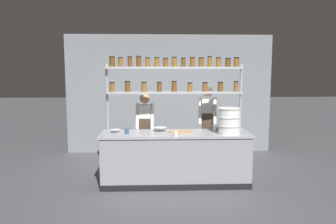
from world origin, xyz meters
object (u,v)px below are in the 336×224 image
(container_stack, at_px, (229,121))
(serving_cup_by_board, at_px, (127,131))
(cutting_board, at_px, (181,132))
(prep_bowl_near_left, at_px, (160,129))
(spice_shelf_unit, at_px, (174,81))
(prep_bowl_center_front, at_px, (115,131))
(serving_cup_front, at_px, (176,134))
(prep_bowl_center_back, at_px, (219,128))
(chef_left, at_px, (145,128))
(chef_center, at_px, (207,122))

(container_stack, height_order, serving_cup_by_board, container_stack)
(serving_cup_by_board, bearing_deg, cutting_board, 4.56)
(prep_bowl_near_left, xyz_separation_m, serving_cup_by_board, (-0.58, -0.22, 0.01))
(cutting_board, xyz_separation_m, serving_cup_by_board, (-0.95, -0.08, 0.03))
(prep_bowl_near_left, relative_size, serving_cup_by_board, 2.89)
(spice_shelf_unit, height_order, prep_bowl_center_front, spice_shelf_unit)
(container_stack, xyz_separation_m, prep_bowl_near_left, (-1.19, 0.31, -0.19))
(spice_shelf_unit, height_order, serving_cup_front, spice_shelf_unit)
(prep_bowl_center_front, height_order, serving_cup_by_board, serving_cup_by_board)
(prep_bowl_center_back, bearing_deg, cutting_board, -163.21)
(spice_shelf_unit, xyz_separation_m, chef_left, (-0.55, 0.34, -0.93))
(prep_bowl_near_left, height_order, prep_bowl_center_front, prep_bowl_near_left)
(chef_center, height_order, prep_bowl_center_front, chef_center)
(spice_shelf_unit, xyz_separation_m, prep_bowl_center_back, (0.83, -0.08, -0.87))
(chef_center, distance_m, prep_bowl_near_left, 1.14)
(serving_cup_front, bearing_deg, chef_center, 57.44)
(prep_bowl_center_back, xyz_separation_m, serving_cup_by_board, (-1.67, -0.29, 0.00))
(cutting_board, xyz_separation_m, prep_bowl_center_front, (-1.16, 0.05, 0.01))
(prep_bowl_near_left, bearing_deg, prep_bowl_center_back, 4.13)
(spice_shelf_unit, xyz_separation_m, serving_cup_by_board, (-0.85, -0.37, -0.86))
(serving_cup_front, bearing_deg, prep_bowl_center_back, 34.12)
(spice_shelf_unit, bearing_deg, container_stack, -26.63)
(spice_shelf_unit, relative_size, container_stack, 5.59)
(container_stack, xyz_separation_m, prep_bowl_center_front, (-1.98, 0.21, -0.20))
(chef_left, bearing_deg, spice_shelf_unit, -27.48)
(spice_shelf_unit, height_order, prep_bowl_near_left, spice_shelf_unit)
(chef_center, bearing_deg, serving_cup_by_board, -142.71)
(chef_center, bearing_deg, cutting_board, -119.02)
(chef_center, bearing_deg, prep_bowl_center_front, -149.03)
(spice_shelf_unit, distance_m, prep_bowl_center_back, 1.20)
(prep_bowl_near_left, xyz_separation_m, serving_cup_front, (0.25, -0.49, 0.01))
(container_stack, bearing_deg, serving_cup_by_board, 177.08)
(prep_bowl_center_front, bearing_deg, chef_center, 22.10)
(container_stack, xyz_separation_m, serving_cup_front, (-0.94, -0.19, -0.18))
(prep_bowl_near_left, distance_m, serving_cup_front, 0.55)
(cutting_board, height_order, serving_cup_by_board, serving_cup_by_board)
(spice_shelf_unit, relative_size, chef_left, 1.59)
(container_stack, bearing_deg, serving_cup_front, -168.79)
(spice_shelf_unit, bearing_deg, serving_cup_by_board, -156.21)
(chef_center, relative_size, container_stack, 3.78)
(chef_center, xyz_separation_m, prep_bowl_near_left, (-0.96, -0.62, -0.03))
(serving_cup_by_board, bearing_deg, serving_cup_front, -18.42)
(cutting_board, distance_m, prep_bowl_center_back, 0.76)
(container_stack, distance_m, prep_bowl_center_front, 2.01)
(chef_center, bearing_deg, prep_bowl_center_back, -67.15)
(cutting_board, bearing_deg, container_stack, -11.44)
(container_stack, relative_size, serving_cup_by_board, 5.21)
(prep_bowl_center_front, relative_size, serving_cup_front, 2.20)
(container_stack, distance_m, serving_cup_front, 0.98)
(chef_left, bearing_deg, prep_bowl_center_front, -126.74)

